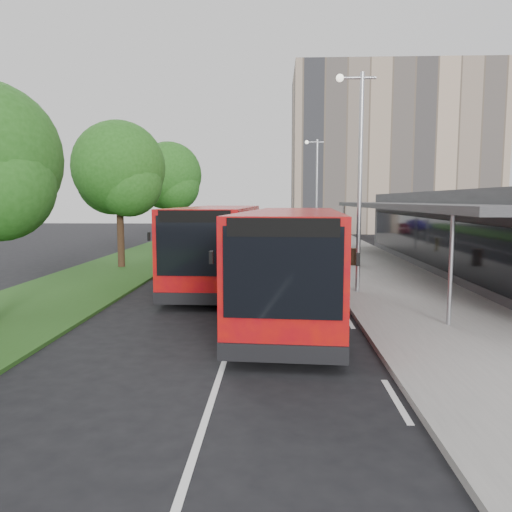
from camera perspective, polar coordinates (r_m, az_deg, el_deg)
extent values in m
plane|color=black|center=(17.09, -1.54, -5.66)|extent=(120.00, 120.00, 0.00)
cube|color=gray|center=(37.15, 9.87, 0.90)|extent=(5.00, 80.00, 0.15)
cube|color=#254A18|center=(37.73, -10.10, 0.94)|extent=(5.00, 80.00, 0.10)
cube|color=silver|center=(31.89, 0.30, -0.02)|extent=(0.12, 70.00, 0.01)
cube|color=silver|center=(9.62, 15.71, -15.58)|extent=(0.12, 2.00, 0.01)
cube|color=silver|center=(15.25, 10.51, -7.22)|extent=(0.12, 2.00, 0.01)
cube|color=silver|center=(21.08, 8.22, -3.40)|extent=(0.12, 2.00, 0.01)
cube|color=silver|center=(26.99, 6.93, -1.24)|extent=(0.12, 2.00, 0.01)
cube|color=silver|center=(32.93, 6.11, 0.15)|extent=(0.12, 2.00, 0.01)
cube|color=silver|center=(38.89, 5.54, 1.11)|extent=(0.12, 2.00, 0.01)
cube|color=silver|center=(44.86, 5.13, 1.81)|extent=(0.12, 2.00, 0.01)
cube|color=silver|center=(50.84, 4.81, 2.35)|extent=(0.12, 2.00, 0.01)
cube|color=silver|center=(56.82, 4.55, 2.78)|extent=(0.12, 2.00, 0.01)
cube|color=silver|center=(62.81, 4.35, 3.12)|extent=(0.12, 2.00, 0.01)
cube|color=tan|center=(60.31, 14.98, 11.35)|extent=(22.00, 12.00, 18.00)
cube|color=#303032|center=(26.61, 24.13, 2.46)|extent=(5.00, 26.00, 4.00)
cube|color=black|center=(25.81, 18.88, 1.68)|extent=(0.06, 24.00, 2.20)
cube|color=#303032|center=(25.40, 16.24, 5.54)|extent=(2.80, 26.00, 0.25)
cylinder|color=#9C9EA5|center=(14.60, 21.36, -1.59)|extent=(0.12, 0.12, 3.30)
cylinder|color=#9C9EA5|center=(36.04, 9.97, 3.25)|extent=(0.12, 0.12, 3.30)
cylinder|color=black|center=(26.99, -15.21, 2.56)|extent=(0.36, 0.36, 3.73)
sphere|color=#1E4F15|center=(26.99, -15.43, 9.77)|extent=(4.75, 4.75, 4.75)
sphere|color=#1E4F15|center=(26.39, -14.39, 8.03)|extent=(3.40, 3.40, 3.40)
sphere|color=#1E4F15|center=(27.59, -16.07, 8.43)|extent=(3.73, 3.73, 3.73)
cylinder|color=black|center=(38.58, -9.84, 3.88)|extent=(0.36, 0.36, 3.88)
sphere|color=#1E4F15|center=(38.59, -9.94, 9.13)|extent=(4.94, 4.94, 4.94)
sphere|color=#1E4F15|center=(38.04, -9.15, 7.85)|extent=(3.53, 3.53, 3.53)
sphere|color=#1E4F15|center=(39.16, -10.49, 8.17)|extent=(3.88, 3.88, 3.88)
cylinder|color=#9C9EA5|center=(18.93, 11.77, 8.03)|extent=(0.16, 0.16, 8.00)
cylinder|color=#9C9EA5|center=(19.39, 11.42, 19.34)|extent=(1.40, 0.10, 0.10)
sphere|color=silver|center=(19.31, 9.56, 19.43)|extent=(0.28, 0.28, 0.28)
cylinder|color=#9C9EA5|center=(38.80, 6.95, 7.21)|extent=(0.16, 0.16, 8.00)
cylinder|color=#9C9EA5|center=(39.02, 6.72, 12.80)|extent=(1.40, 0.10, 0.10)
sphere|color=silver|center=(38.98, 5.82, 12.81)|extent=(0.28, 0.28, 0.28)
cube|color=#B81509|center=(15.75, 4.27, -0.03)|extent=(3.49, 11.50, 2.86)
cube|color=black|center=(15.96, 4.23, -5.03)|extent=(3.51, 11.53, 0.32)
cube|color=black|center=(10.07, 3.07, -1.95)|extent=(2.43, 0.22, 1.89)
cube|color=black|center=(21.38, 4.85, 2.89)|extent=(2.37, 0.22, 1.40)
cube|color=black|center=(16.13, -0.55, 1.97)|extent=(0.73, 9.70, 1.30)
cube|color=black|center=(16.03, 9.23, 1.86)|extent=(0.73, 9.70, 1.30)
cube|color=black|center=(10.43, 3.01, -11.09)|extent=(2.70, 0.27, 0.38)
cube|color=black|center=(9.97, 3.09, 3.27)|extent=(2.27, 0.20, 0.38)
cube|color=black|center=(10.46, -5.15, -0.16)|extent=(0.09, 0.09, 0.27)
cube|color=black|center=(10.29, 11.59, -0.37)|extent=(0.09, 0.09, 0.27)
cylinder|color=black|center=(12.47, -1.69, -7.91)|extent=(0.39, 0.99, 0.97)
cylinder|color=black|center=(12.37, 8.88, -8.11)|extent=(0.39, 0.99, 0.97)
cylinder|color=black|center=(19.63, 1.33, -2.64)|extent=(0.39, 0.99, 0.97)
cylinder|color=black|center=(19.56, 7.97, -2.73)|extent=(0.39, 0.99, 0.97)
cube|color=#B81509|center=(21.52, -4.18, 1.75)|extent=(2.98, 11.54, 2.90)
cube|color=black|center=(21.68, -4.15, -1.98)|extent=(3.00, 11.56, 0.33)
cube|color=black|center=(15.83, -7.01, 1.15)|extent=(2.46, 0.10, 1.91)
cube|color=black|center=(27.20, -2.54, 3.71)|extent=(2.41, 0.10, 1.42)
cube|color=black|center=(22.04, -7.66, 3.18)|extent=(0.26, 9.84, 1.31)
cube|color=black|center=(21.67, -0.43, 3.18)|extent=(0.26, 9.84, 1.31)
cube|color=black|center=(16.06, -6.94, -4.89)|extent=(2.74, 0.14, 0.38)
cube|color=black|center=(15.76, -7.07, 4.51)|extent=(2.30, 0.09, 0.38)
cube|color=black|center=(16.39, -12.15, 2.19)|extent=(0.08, 0.08, 0.27)
cube|color=black|center=(15.83, -1.41, 2.19)|extent=(0.08, 0.08, 0.27)
cylinder|color=black|center=(18.26, -9.31, -3.39)|extent=(0.35, 0.99, 0.98)
cylinder|color=black|center=(17.89, -2.11, -3.51)|extent=(0.35, 0.99, 0.98)
cylinder|color=black|center=(25.48, -5.58, -0.57)|extent=(0.35, 0.99, 0.98)
cylinder|color=black|center=(25.22, -0.42, -0.61)|extent=(0.35, 0.99, 0.98)
cylinder|color=#352216|center=(26.92, 11.05, -0.07)|extent=(0.52, 0.52, 0.88)
cylinder|color=yellow|center=(34.22, 8.81, 1.37)|extent=(0.16, 0.16, 0.93)
imported|color=#5A0C1D|center=(54.45, 3.37, 3.26)|extent=(2.07, 3.76, 1.21)
imported|color=navy|center=(62.05, -0.13, 3.65)|extent=(2.45, 3.84, 1.19)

